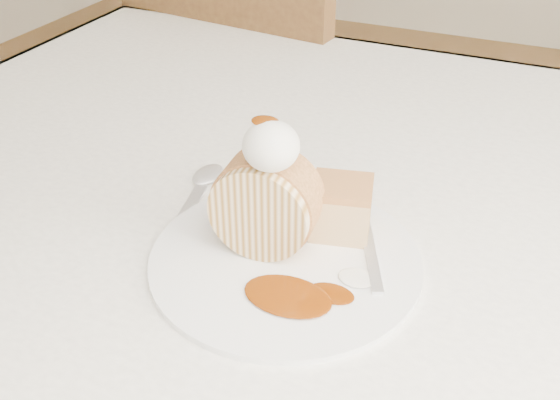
% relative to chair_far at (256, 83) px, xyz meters
% --- Properties ---
extents(table, '(1.40, 0.90, 0.75)m').
position_rel_chair_far_xyz_m(table, '(0.45, -0.56, 0.09)').
color(table, white).
rests_on(table, ground).
extents(chair_far, '(0.53, 0.53, 1.01)m').
position_rel_chair_far_xyz_m(chair_far, '(0.00, 0.00, 0.00)').
color(chair_far, brown).
rests_on(chair_far, ground).
extents(plate, '(0.32, 0.32, 0.01)m').
position_rel_chair_far_xyz_m(plate, '(0.40, -0.75, 0.18)').
color(plate, white).
rests_on(plate, table).
extents(roulade_slice, '(0.10, 0.06, 0.10)m').
position_rel_chair_far_xyz_m(roulade_slice, '(0.37, -0.74, 0.23)').
color(roulade_slice, beige).
rests_on(roulade_slice, plate).
extents(cake_chunk, '(0.07, 0.07, 0.05)m').
position_rel_chair_far_xyz_m(cake_chunk, '(0.43, -0.69, 0.21)').
color(cake_chunk, '#CE854E').
rests_on(cake_chunk, plate).
extents(whipped_cream, '(0.05, 0.05, 0.04)m').
position_rel_chair_far_xyz_m(whipped_cream, '(0.38, -0.75, 0.30)').
color(whipped_cream, silver).
rests_on(whipped_cream, roulade_slice).
extents(caramel_drizzle, '(0.03, 0.02, 0.01)m').
position_rel_chair_far_xyz_m(caramel_drizzle, '(0.37, -0.75, 0.33)').
color(caramel_drizzle, '#662804').
rests_on(caramel_drizzle, whipped_cream).
extents(caramel_pool, '(0.09, 0.07, 0.00)m').
position_rel_chair_far_xyz_m(caramel_pool, '(0.42, -0.80, 0.18)').
color(caramel_pool, '#662804').
rests_on(caramel_pool, plate).
extents(fork, '(0.08, 0.15, 0.00)m').
position_rel_chair_far_xyz_m(fork, '(0.47, -0.72, 0.18)').
color(fork, silver).
rests_on(fork, plate).
extents(spoon, '(0.06, 0.18, 0.00)m').
position_rel_chair_far_xyz_m(spoon, '(0.27, -0.74, 0.18)').
color(spoon, silver).
rests_on(spoon, table).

